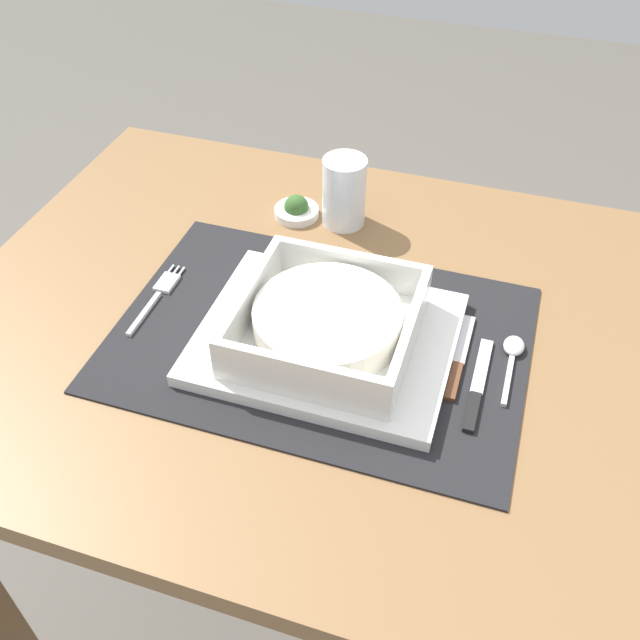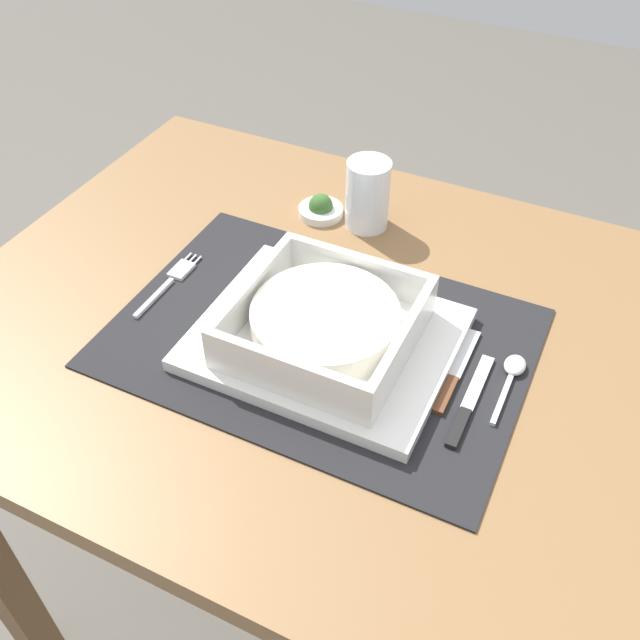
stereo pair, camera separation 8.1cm
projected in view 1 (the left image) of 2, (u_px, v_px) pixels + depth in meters
name	position (u px, v px, depth m)	size (l,w,h in m)	color
ground_plane	(316.00, 601.00, 1.38)	(6.00, 6.00, 0.00)	#59544C
dining_table	(314.00, 383.00, 0.94)	(0.90, 0.71, 0.75)	brown
placemat	(320.00, 338.00, 0.83)	(0.48, 0.33, 0.00)	black
serving_plate	(327.00, 338.00, 0.82)	(0.29, 0.23, 0.02)	white
porridge_bowl	(327.00, 323.00, 0.79)	(0.19, 0.19, 0.05)	white
fork	(159.00, 293.00, 0.89)	(0.02, 0.13, 0.00)	silver
spoon	(513.00, 352.00, 0.81)	(0.02, 0.11, 0.01)	silver
butter_knife	(477.00, 389.00, 0.77)	(0.01, 0.14, 0.01)	black
bread_knife	(459.00, 361.00, 0.80)	(0.01, 0.14, 0.01)	#59331E
drinking_glass	(344.00, 195.00, 0.98)	(0.06, 0.06, 0.10)	white
condiment_saucer	(296.00, 210.00, 1.01)	(0.06, 0.06, 0.03)	white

